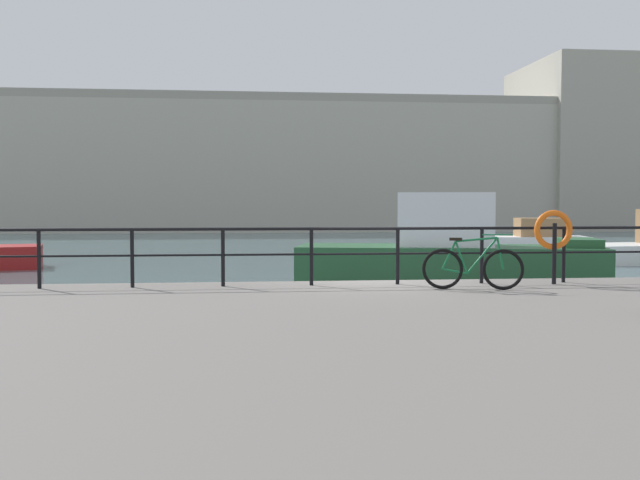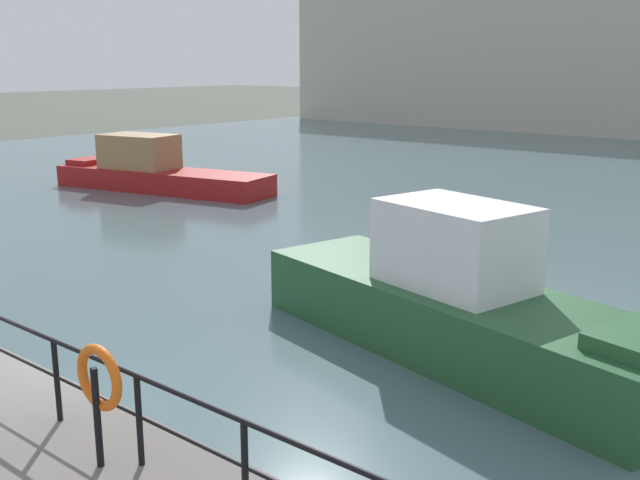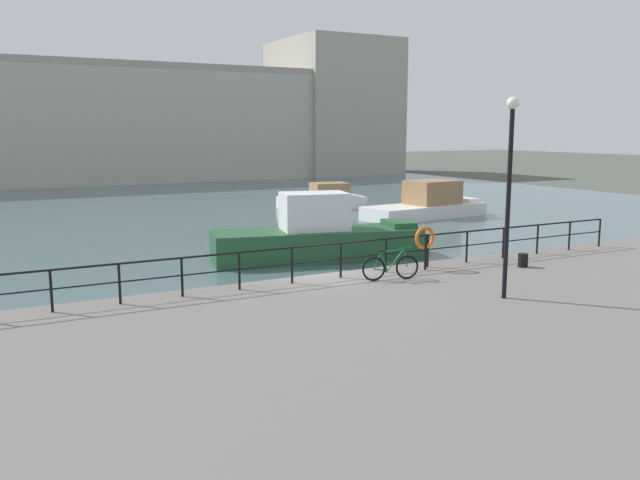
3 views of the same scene
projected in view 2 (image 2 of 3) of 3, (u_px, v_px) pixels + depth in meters
name	position (u px, v px, depth m)	size (l,w,h in m)	color
ground_plane	(43.00, 427.00, 11.15)	(240.00, 240.00, 0.00)	#4C5147
moored_red_daysailer	(155.00, 171.00, 31.59)	(10.15, 4.34, 2.31)	maroon
moored_harbor_tender	(458.00, 305.00, 13.75)	(9.03, 4.44, 2.83)	#23512D
life_ring_stand	(99.00, 382.00, 7.99)	(0.75, 0.16, 1.40)	black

